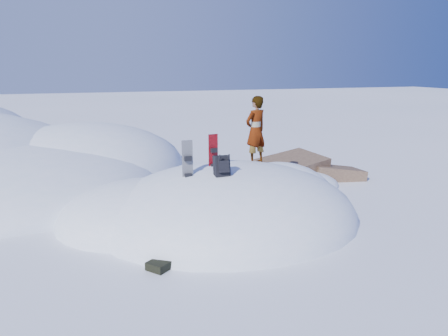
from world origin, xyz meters
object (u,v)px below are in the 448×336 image
object	(u,v)px
snowboard_red	(213,160)
person	(256,130)
backpack	(222,166)
snowboard_dark	(188,169)

from	to	relation	value
snowboard_red	person	xyz separation A→B (m)	(1.45, 0.66, 0.60)
backpack	person	distance (m)	2.21
snowboard_dark	person	distance (m)	2.63
snowboard_red	backpack	bearing A→B (deg)	-100.48
snowboard_dark	person	world-z (taller)	person
person	snowboard_red	bearing A→B (deg)	2.97
snowboard_dark	backpack	xyz separation A→B (m)	(0.76, -0.35, 0.10)
snowboard_red	snowboard_dark	size ratio (longest dim) A/B	0.94
snowboard_red	backpack	distance (m)	0.84
backpack	snowboard_dark	bearing A→B (deg)	155.67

